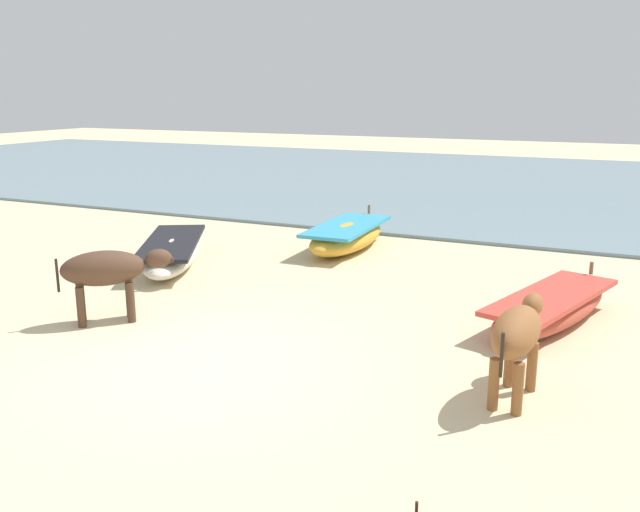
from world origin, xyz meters
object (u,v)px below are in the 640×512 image
(cow_adult_dark, at_px, (108,271))
(cow_second_adult_brown, at_px, (518,334))
(fishing_boat_0, at_px, (172,252))
(fishing_boat_2, at_px, (347,236))
(fishing_boat_1, at_px, (551,308))

(cow_adult_dark, bearing_deg, cow_second_adult_brown, -44.67)
(fishing_boat_0, relative_size, fishing_boat_2, 1.16)
(fishing_boat_1, relative_size, cow_second_adult_brown, 2.08)
(cow_adult_dark, height_order, cow_second_adult_brown, cow_adult_dark)
(fishing_boat_1, relative_size, cow_adult_dark, 2.42)
(cow_adult_dark, bearing_deg, fishing_boat_1, -19.62)
(fishing_boat_0, distance_m, fishing_boat_2, 3.64)
(fishing_boat_1, relative_size, fishing_boat_2, 1.08)
(fishing_boat_0, relative_size, cow_adult_dark, 2.59)
(fishing_boat_2, bearing_deg, fishing_boat_0, 134.34)
(fishing_boat_1, xyz_separation_m, cow_second_adult_brown, (-0.07, -2.69, 0.50))
(fishing_boat_0, xyz_separation_m, fishing_boat_1, (6.99, -0.46, -0.02))
(fishing_boat_2, distance_m, cow_second_adult_brown, 7.27)
(fishing_boat_2, bearing_deg, fishing_boat_1, -126.33)
(cow_adult_dark, bearing_deg, fishing_boat_0, 67.76)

